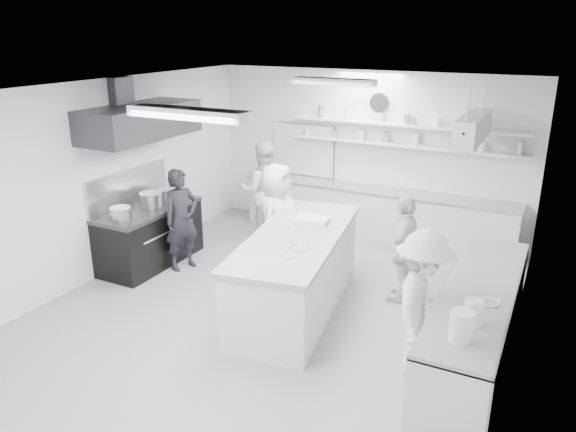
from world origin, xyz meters
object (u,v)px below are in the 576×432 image
at_px(cook_stove, 181,220).
at_px(cook_back, 263,190).
at_px(back_counter, 374,214).
at_px(prep_island, 296,273).
at_px(right_counter, 476,329).
at_px(stove, 150,237).

bearing_deg(cook_stove, cook_back, 5.69).
height_order(back_counter, prep_island, prep_island).
bearing_deg(right_counter, back_counter, 124.65).
distance_m(back_counter, cook_back, 2.10).
xyz_separation_m(prep_island, cook_stove, (-2.23, 0.39, 0.30)).
distance_m(back_counter, cook_stove, 3.57).
height_order(right_counter, prep_island, prep_island).
height_order(stove, right_counter, right_counter).
bearing_deg(back_counter, right_counter, -55.35).
bearing_deg(right_counter, cook_back, 149.22).
relative_size(back_counter, cook_stove, 3.04).
xyz_separation_m(stove, right_counter, (5.25, -0.60, 0.02)).
relative_size(stove, right_counter, 0.55).
distance_m(prep_island, cook_back, 2.86).
bearing_deg(prep_island, right_counter, -16.15).
xyz_separation_m(back_counter, prep_island, (-0.07, -3.10, 0.06)).
distance_m(right_counter, cook_back, 4.91).
relative_size(stove, prep_island, 0.63).
bearing_deg(prep_island, back_counter, 79.54).
bearing_deg(cook_back, cook_stove, 40.92).
height_order(right_counter, cook_back, cook_back).
bearing_deg(cook_back, prep_island, 93.84).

